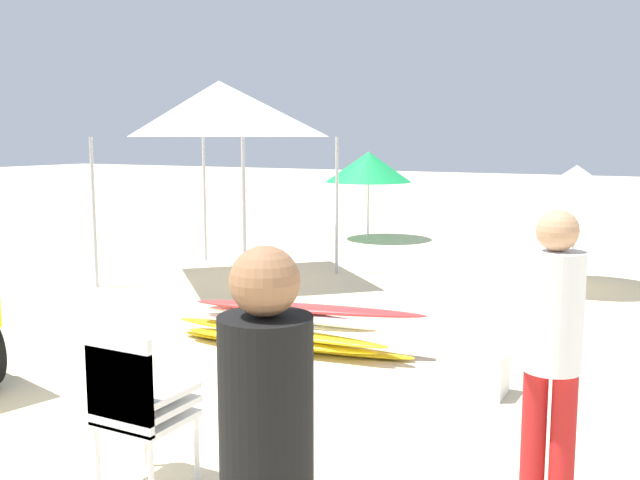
{
  "coord_description": "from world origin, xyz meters",
  "views": [
    {
      "loc": [
        4.76,
        -2.87,
        2.13
      ],
      "look_at": [
        1.44,
        3.3,
        1.14
      ],
      "focal_mm": 40.69,
      "sensor_mm": 36.0,
      "label": 1
    }
  ],
  "objects_px": {
    "lifeguard_near_left": "(267,465)",
    "surfboard_pile": "(288,327)",
    "popup_canopy": "(219,109)",
    "stacked_plastic_chairs": "(135,398)",
    "cooler_box": "(473,372)",
    "beach_umbrella_mid": "(368,167)",
    "beach_umbrella_far": "(576,188)",
    "lifeguard_near_right": "(552,342)"
  },
  "relations": [
    {
      "from": "surfboard_pile",
      "to": "beach_umbrella_mid",
      "type": "distance_m",
      "value": 8.24
    },
    {
      "from": "surfboard_pile",
      "to": "cooler_box",
      "type": "bearing_deg",
      "value": -8.99
    },
    {
      "from": "surfboard_pile",
      "to": "popup_canopy",
      "type": "relative_size",
      "value": 0.91
    },
    {
      "from": "lifeguard_near_left",
      "to": "popup_canopy",
      "type": "height_order",
      "value": "popup_canopy"
    },
    {
      "from": "beach_umbrella_mid",
      "to": "beach_umbrella_far",
      "type": "height_order",
      "value": "beach_umbrella_mid"
    },
    {
      "from": "lifeguard_near_left",
      "to": "lifeguard_near_right",
      "type": "distance_m",
      "value": 2.15
    },
    {
      "from": "surfboard_pile",
      "to": "lifeguard_near_left",
      "type": "relative_size",
      "value": 1.5
    },
    {
      "from": "surfboard_pile",
      "to": "cooler_box",
      "type": "distance_m",
      "value": 2.02
    },
    {
      "from": "stacked_plastic_chairs",
      "to": "beach_umbrella_far",
      "type": "bearing_deg",
      "value": 80.33
    },
    {
      "from": "stacked_plastic_chairs",
      "to": "popup_canopy",
      "type": "bearing_deg",
      "value": 121.47
    },
    {
      "from": "stacked_plastic_chairs",
      "to": "lifeguard_near_right",
      "type": "height_order",
      "value": "lifeguard_near_right"
    },
    {
      "from": "surfboard_pile",
      "to": "cooler_box",
      "type": "xyz_separation_m",
      "value": [
        1.99,
        -0.31,
        -0.06
      ]
    },
    {
      "from": "lifeguard_near_right",
      "to": "popup_canopy",
      "type": "distance_m",
      "value": 7.55
    },
    {
      "from": "lifeguard_near_left",
      "to": "beach_umbrella_far",
      "type": "height_order",
      "value": "lifeguard_near_left"
    },
    {
      "from": "lifeguard_near_right",
      "to": "beach_umbrella_far",
      "type": "bearing_deg",
      "value": 98.01
    },
    {
      "from": "beach_umbrella_mid",
      "to": "cooler_box",
      "type": "relative_size",
      "value": 3.38
    },
    {
      "from": "lifeguard_near_left",
      "to": "cooler_box",
      "type": "bearing_deg",
      "value": 95.78
    },
    {
      "from": "stacked_plastic_chairs",
      "to": "popup_canopy",
      "type": "distance_m",
      "value": 6.92
    },
    {
      "from": "stacked_plastic_chairs",
      "to": "beach_umbrella_mid",
      "type": "relative_size",
      "value": 0.56
    },
    {
      "from": "stacked_plastic_chairs",
      "to": "lifeguard_near_right",
      "type": "bearing_deg",
      "value": 22.81
    },
    {
      "from": "beach_umbrella_mid",
      "to": "cooler_box",
      "type": "bearing_deg",
      "value": -60.05
    },
    {
      "from": "popup_canopy",
      "to": "cooler_box",
      "type": "relative_size",
      "value": 5.41
    },
    {
      "from": "lifeguard_near_right",
      "to": "popup_canopy",
      "type": "height_order",
      "value": "popup_canopy"
    },
    {
      "from": "cooler_box",
      "to": "lifeguard_near_left",
      "type": "bearing_deg",
      "value": -84.22
    },
    {
      "from": "beach_umbrella_mid",
      "to": "cooler_box",
      "type": "height_order",
      "value": "beach_umbrella_mid"
    },
    {
      "from": "lifeguard_near_right",
      "to": "surfboard_pile",
      "type": "bearing_deg",
      "value": 144.95
    },
    {
      "from": "lifeguard_near_left",
      "to": "beach_umbrella_mid",
      "type": "relative_size",
      "value": 0.97
    },
    {
      "from": "stacked_plastic_chairs",
      "to": "lifeguard_near_left",
      "type": "relative_size",
      "value": 0.57
    },
    {
      "from": "surfboard_pile",
      "to": "lifeguard_near_left",
      "type": "distance_m",
      "value": 4.84
    },
    {
      "from": "surfboard_pile",
      "to": "lifeguard_near_right",
      "type": "bearing_deg",
      "value": -35.05
    },
    {
      "from": "popup_canopy",
      "to": "beach_umbrella_mid",
      "type": "relative_size",
      "value": 1.6
    },
    {
      "from": "surfboard_pile",
      "to": "popup_canopy",
      "type": "xyz_separation_m",
      "value": [
        -2.75,
        2.68,
        2.3
      ]
    },
    {
      "from": "lifeguard_near_left",
      "to": "surfboard_pile",
      "type": "bearing_deg",
      "value": 119.89
    },
    {
      "from": "surfboard_pile",
      "to": "stacked_plastic_chairs",
      "type": "bearing_deg",
      "value": -76.51
    },
    {
      "from": "lifeguard_near_left",
      "to": "beach_umbrella_far",
      "type": "relative_size",
      "value": 0.96
    },
    {
      "from": "lifeguard_near_right",
      "to": "beach_umbrella_mid",
      "type": "relative_size",
      "value": 0.95
    },
    {
      "from": "stacked_plastic_chairs",
      "to": "surfboard_pile",
      "type": "xyz_separation_m",
      "value": [
        -0.72,
        2.98,
        -0.36
      ]
    },
    {
      "from": "lifeguard_near_right",
      "to": "cooler_box",
      "type": "bearing_deg",
      "value": 118.31
    },
    {
      "from": "lifeguard_near_left",
      "to": "beach_umbrella_mid",
      "type": "xyz_separation_m",
      "value": [
        -5.01,
        11.84,
        0.49
      ]
    },
    {
      "from": "surfboard_pile",
      "to": "lifeguard_near_right",
      "type": "xyz_separation_m",
      "value": [
        2.93,
        -2.05,
        0.77
      ]
    },
    {
      "from": "cooler_box",
      "to": "beach_umbrella_far",
      "type": "bearing_deg",
      "value": 89.91
    },
    {
      "from": "stacked_plastic_chairs",
      "to": "popup_canopy",
      "type": "xyz_separation_m",
      "value": [
        -3.47,
        5.67,
        1.93
      ]
    }
  ]
}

